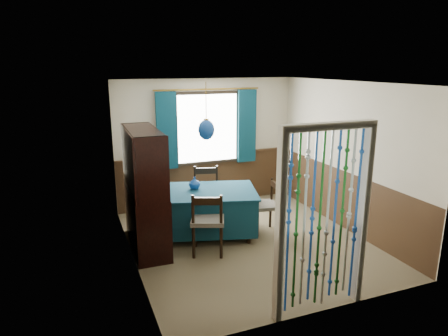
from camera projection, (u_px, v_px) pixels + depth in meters
name	position (u px, v px, depth m)	size (l,w,h in m)	color
floor	(248.00, 241.00, 6.40)	(4.00, 4.00, 0.00)	brown
ceiling	(251.00, 83.00, 5.77)	(4.00, 4.00, 0.00)	silver
wall_back	(207.00, 143.00, 7.89)	(3.60, 3.60, 0.00)	beige
wall_front	(328.00, 209.00, 4.28)	(3.60, 3.60, 0.00)	beige
wall_left	(130.00, 178.00, 5.45)	(4.00, 4.00, 0.00)	beige
wall_right	(346.00, 157.00, 6.72)	(4.00, 4.00, 0.00)	beige
wainscot_back	(207.00, 179.00, 8.06)	(3.60, 3.60, 0.00)	#3F2917
wainscot_front	(322.00, 271.00, 4.49)	(3.60, 3.60, 0.00)	#3F2917
wainscot_left	(134.00, 229.00, 5.65)	(4.00, 4.00, 0.00)	#3F2917
wainscot_right	(342.00, 199.00, 6.91)	(4.00, 4.00, 0.00)	#3F2917
window	(207.00, 128.00, 7.77)	(1.32, 0.12, 1.42)	black
doorway	(323.00, 224.00, 4.39)	(1.16, 0.12, 2.18)	silver
dining_table	(207.00, 209.00, 6.57)	(1.83, 1.49, 0.76)	#0D3444
chair_near	(208.00, 221.00, 5.88)	(0.62, 0.60, 0.97)	black
chair_far	(207.00, 193.00, 7.17)	(0.58, 0.57, 0.97)	black
chair_left	(151.00, 209.00, 6.41)	(0.54, 0.55, 0.93)	black
chair_right	(266.00, 205.00, 6.66)	(0.48, 0.50, 0.89)	black
sideboard	(145.00, 208.00, 6.09)	(0.52, 1.42, 1.85)	black
pendant_lamp	(206.00, 130.00, 6.23)	(0.26, 0.26, 0.89)	olive
vase_table	(195.00, 183.00, 6.57)	(0.18, 0.18, 0.18)	navy
bowl_shelf	(152.00, 172.00, 5.63)	(0.21, 0.21, 0.05)	beige
vase_sideboard	(144.00, 177.00, 6.36)	(0.19, 0.19, 0.20)	beige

